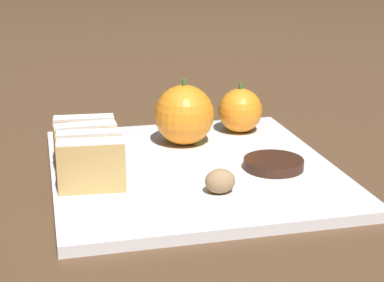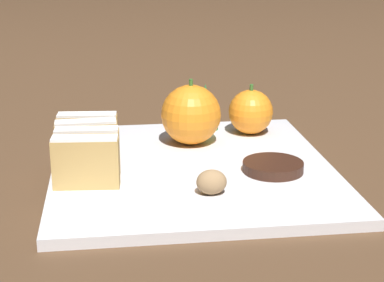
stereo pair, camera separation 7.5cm
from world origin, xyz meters
name	(u,v)px [view 2 (the right image)]	position (x,y,z in m)	size (l,w,h in m)	color
ground_plane	(192,174)	(0.00, 0.00, 0.00)	(6.00, 6.00, 0.00)	#513823
serving_platter	(192,170)	(0.00, 0.00, 0.01)	(0.33, 0.35, 0.01)	white
stollen_slice_front	(86,162)	(-0.12, -0.05, 0.04)	(0.07, 0.03, 0.06)	tan
stollen_slice_second	(87,153)	(-0.12, -0.02, 0.04)	(0.07, 0.02, 0.06)	tan
stollen_slice_third	(87,144)	(-0.12, 0.01, 0.04)	(0.07, 0.02, 0.06)	tan
stollen_slice_fourth	(88,136)	(-0.12, 0.04, 0.04)	(0.07, 0.03, 0.06)	tan
orange_near	(191,115)	(0.01, 0.08, 0.05)	(0.08, 0.08, 0.09)	orange
orange_far	(251,112)	(0.10, 0.12, 0.04)	(0.06, 0.06, 0.07)	orange
walnut	(212,182)	(0.01, -0.09, 0.03)	(0.03, 0.03, 0.03)	#9E7A51
chocolate_cookie	(273,167)	(0.09, -0.03, 0.02)	(0.07, 0.07, 0.01)	#381E14
evergreen_sprig	(205,107)	(0.04, 0.14, 0.04)	(0.04, 0.04, 0.06)	#2D7538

